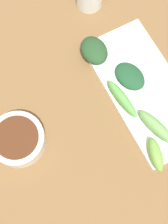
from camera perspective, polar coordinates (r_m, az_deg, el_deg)
tabletop at (r=0.68m, az=2.03°, el=1.14°), size 2.10×2.10×0.02m
sauce_bowl at (r=0.64m, az=-11.66°, el=-5.13°), size 0.11×0.11×0.04m
serving_plate at (r=0.68m, az=10.82°, el=3.94°), size 0.15×0.31×0.01m
broccoli_leafy_0 at (r=0.67m, az=8.24°, el=6.38°), size 0.07×0.08×0.02m
broccoli_stalk_1 at (r=0.65m, az=6.83°, el=2.40°), size 0.03×0.10×0.03m
broccoli_stalk_2 at (r=0.63m, az=12.72°, el=-7.42°), size 0.04×0.07×0.03m
broccoli_leafy_3 at (r=0.69m, az=1.84°, el=10.99°), size 0.05×0.07×0.03m
broccoli_stalk_4 at (r=0.64m, az=12.83°, el=-2.60°), size 0.05×0.10×0.03m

